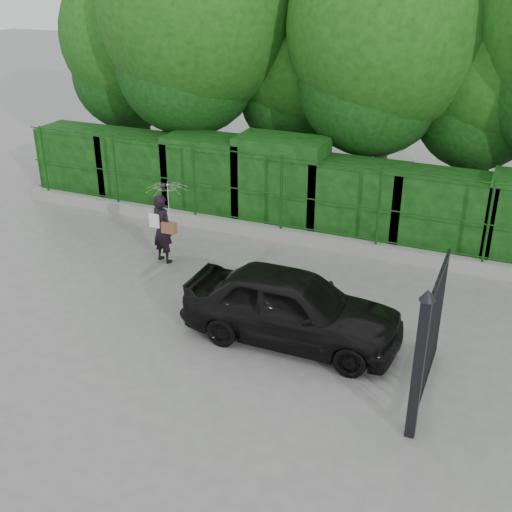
% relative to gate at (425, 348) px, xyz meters
% --- Properties ---
extents(ground, '(80.00, 80.00, 0.00)m').
position_rel_gate_xyz_m(ground, '(-4.60, 0.72, -1.19)').
color(ground, gray).
extents(kerb, '(14.00, 0.25, 0.30)m').
position_rel_gate_xyz_m(kerb, '(-4.60, 5.22, -1.04)').
color(kerb, '#9E9E99').
rests_on(kerb, ground).
extents(fence, '(14.13, 0.06, 1.80)m').
position_rel_gate_xyz_m(fence, '(-4.38, 5.22, 0.01)').
color(fence, '#114010').
rests_on(fence, kerb).
extents(hedge, '(14.20, 1.20, 2.23)m').
position_rel_gate_xyz_m(hedge, '(-4.61, 6.22, -0.21)').
color(hedge, black).
rests_on(hedge, ground).
extents(trees, '(17.10, 6.15, 8.08)m').
position_rel_gate_xyz_m(trees, '(-3.46, 8.46, 3.43)').
color(trees, black).
rests_on(trees, ground).
extents(gate, '(0.22, 2.33, 2.36)m').
position_rel_gate_xyz_m(gate, '(0.00, 0.00, 0.00)').
color(gate, black).
rests_on(gate, ground).
extents(woman, '(0.93, 0.93, 1.84)m').
position_rel_gate_xyz_m(woman, '(-6.07, 3.17, 0.03)').
color(woman, black).
rests_on(woman, ground).
extents(car, '(3.87, 1.56, 1.32)m').
position_rel_gate_xyz_m(car, '(-2.44, 1.24, -0.53)').
color(car, black).
rests_on(car, ground).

